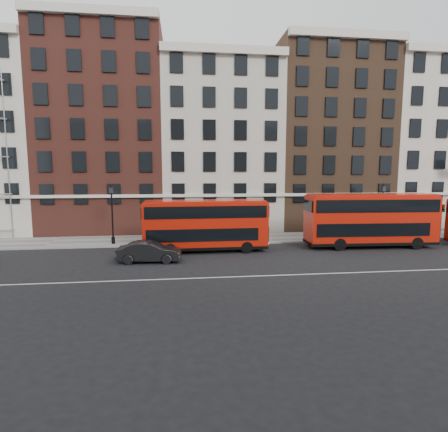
{
  "coord_description": "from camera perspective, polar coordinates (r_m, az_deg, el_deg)",
  "views": [
    {
      "loc": [
        -4.39,
        -23.06,
        6.48
      ],
      "look_at": [
        -1.05,
        5.0,
        3.0
      ],
      "focal_mm": 28.0,
      "sensor_mm": 36.0,
      "label": 1
    }
  ],
  "objects": [
    {
      "name": "lamp_post_right",
      "position": [
        37.07,
        24.43,
        1.13
      ],
      "size": [
        0.44,
        0.44,
        5.33
      ],
      "color": "black",
      "rests_on": "pavement"
    },
    {
      "name": "pavement",
      "position": [
        34.45,
        0.66,
        -3.7
      ],
      "size": [
        80.0,
        5.0,
        0.15
      ],
      "primitive_type": "cube",
      "color": "slate",
      "rests_on": "ground"
    },
    {
      "name": "iron_railings",
      "position": [
        36.5,
        0.21,
        -2.17
      ],
      "size": [
        6.6,
        0.06,
        1.0
      ],
      "primitive_type": null,
      "color": "black",
      "rests_on": "pavement"
    },
    {
      "name": "car_front",
      "position": [
        26.24,
        -12.11,
        -5.72
      ],
      "size": [
        4.7,
        1.84,
        1.52
      ],
      "primitive_type": "imported",
      "rotation": [
        0.0,
        0.0,
        1.52
      ],
      "color": "black",
      "rests_on": "ground"
    },
    {
      "name": "kerb",
      "position": [
        32.02,
        1.24,
        -4.51
      ],
      "size": [
        80.0,
        0.3,
        0.16
      ],
      "primitive_type": "cube",
      "color": "gray",
      "rests_on": "ground"
    },
    {
      "name": "lamp_post_left",
      "position": [
        32.7,
        -17.8,
        0.71
      ],
      "size": [
        0.44,
        0.44,
        5.33
      ],
      "color": "black",
      "rests_on": "pavement"
    },
    {
      "name": "traffic_light",
      "position": [
        40.68,
        32.04,
        0.26
      ],
      "size": [
        0.25,
        0.45,
        3.27
      ],
      "color": "black",
      "rests_on": "pavement"
    },
    {
      "name": "ground",
      "position": [
        24.35,
        3.89,
        -8.43
      ],
      "size": [
        120.0,
        120.0,
        0.0
      ],
      "primitive_type": "plane",
      "color": "black",
      "rests_on": "ground"
    },
    {
      "name": "road_centre_line",
      "position": [
        22.47,
        4.85,
        -9.75
      ],
      "size": [
        70.0,
        0.12,
        0.01
      ],
      "primitive_type": "cube",
      "color": "white",
      "rests_on": "ground"
    },
    {
      "name": "bus_c",
      "position": [
        33.01,
        22.73,
        -0.42
      ],
      "size": [
        11.28,
        3.16,
        4.69
      ],
      "rotation": [
        0.0,
        0.0,
        -0.04
      ],
      "color": "#AF1708",
      "rests_on": "ground"
    },
    {
      "name": "bus_b",
      "position": [
        28.83,
        -3.09,
        -1.35
      ],
      "size": [
        10.18,
        2.6,
        4.26
      ],
      "rotation": [
        0.0,
        0.0,
        0.01
      ],
      "color": "#AF1708",
      "rests_on": "ground"
    },
    {
      "name": "building_terrace",
      "position": [
        41.32,
        -1.11,
        12.24
      ],
      "size": [
        64.0,
        11.95,
        22.0
      ],
      "color": "#B7AC9E",
      "rests_on": "ground"
    }
  ]
}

